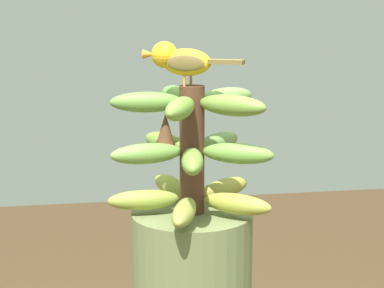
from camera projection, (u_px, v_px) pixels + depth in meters
The scene contains 2 objects.
banana_bunch at pixel (191, 150), 1.22m from camera, with size 0.31×0.30×0.24m.
perched_bird at pixel (180, 59), 1.19m from camera, with size 0.10×0.17×0.08m.
Camera 1 is at (-1.17, 0.19, 1.57)m, focal length 62.30 mm.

